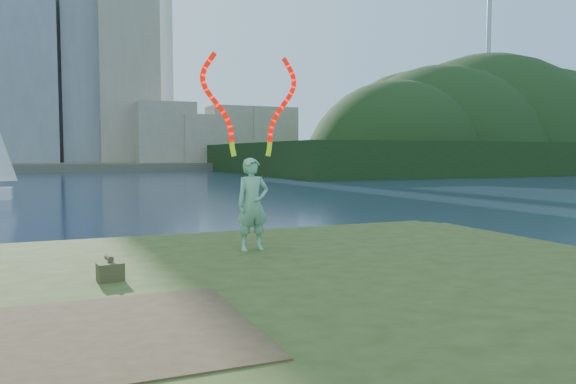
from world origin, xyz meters
name	(u,v)px	position (x,y,z in m)	size (l,w,h in m)	color
ground	(220,309)	(0.00, 0.00, 0.00)	(320.00, 320.00, 0.00)	#1A2741
grassy_knoll	(265,328)	(0.00, -2.30, 0.34)	(20.00, 18.00, 0.80)	#364518
dirt_patch	(102,333)	(-2.20, -3.20, 0.81)	(3.20, 3.00, 0.02)	#47331E
far_shore	(71,165)	(0.00, 95.00, 0.60)	(320.00, 40.00, 1.20)	#514B3B
wooded_hill	(483,169)	(59.57, 59.96, 0.16)	(78.00, 50.00, 63.00)	black
woman_with_ribbons	(252,181)	(1.01, 1.15, 2.19)	(2.14, 0.48, 4.21)	#127132
canvas_bag	(110,271)	(-1.88, -0.58, 0.95)	(0.42, 0.47, 0.36)	#444122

